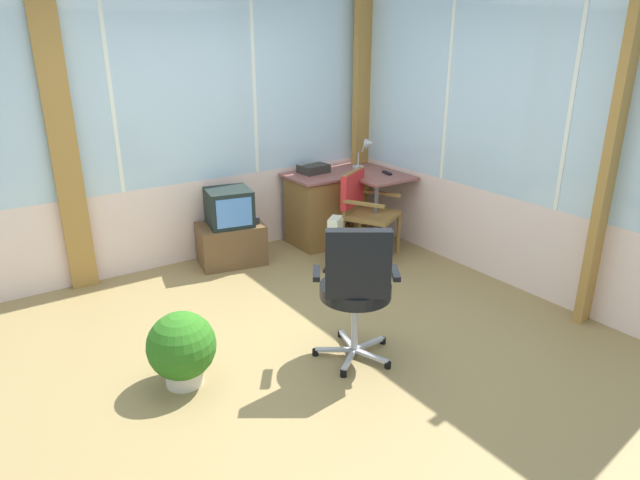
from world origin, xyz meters
The scene contains 15 objects.
ground centered at (0.00, 0.00, -0.03)m, with size 5.21×4.88×0.06m, color olive.
north_window_panel centered at (0.00, 1.97, 1.39)m, with size 4.21×0.07×2.79m.
east_window_panel centered at (2.14, 0.00, 1.39)m, with size 0.07×3.88×2.79m.
curtain_north_left centered at (-1.16, 1.89, 1.34)m, with size 0.23×0.07×2.69m, color #A47838.
curtain_corner centered at (2.01, 1.84, 1.34)m, with size 0.23×0.07×2.69m, color #A47838.
curtain_east_far centered at (2.06, -1.07, 1.34)m, with size 0.23×0.07×2.69m, color #A47838.
desk centered at (1.22, 1.60, 0.42)m, with size 1.15×1.00×0.77m.
desk_lamp centered at (1.90, 1.60, 0.99)m, with size 0.24×0.21×0.34m.
tv_remote centered at (1.90, 1.24, 0.78)m, with size 0.04×0.15×0.02m, color black.
paper_tray centered at (1.27, 1.73, 0.82)m, with size 0.30×0.23×0.09m, color #2B2926.
wooden_armchair centered at (1.43, 1.08, 0.57)m, with size 0.65×0.65×0.88m.
office_chair centered at (0.13, -0.51, 0.61)m, with size 0.61×0.60×1.03m.
tv_on_stand centered at (0.21, 1.63, 0.34)m, with size 0.71×0.56×0.77m.
space_heater centered at (0.99, 0.92, 0.27)m, with size 0.29×0.28×0.54m.
potted_plant centered at (-0.97, -0.08, 0.27)m, with size 0.45×0.45×0.51m.
Camera 1 is at (-2.00, -3.19, 2.19)m, focal length 31.15 mm.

